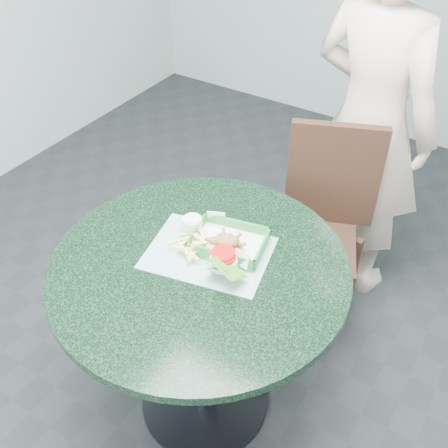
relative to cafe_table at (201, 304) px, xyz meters
The scene contains 10 objects.
floor 0.58m from the cafe_table, ahead, with size 4.00×5.00×0.02m, color #303335.
cafe_table is the anchor object (origin of this frame).
dining_chair 0.70m from the cafe_table, 79.51° to the left, with size 0.38×0.38×0.93m.
diner_person 1.09m from the cafe_table, 80.93° to the left, with size 0.66×0.44×1.82m, color beige.
placemat 0.18m from the cafe_table, 92.15° to the left, with size 0.38×0.29×0.00m, color #81B5B0.
food_basket 0.22m from the cafe_table, 71.55° to the left, with size 0.23×0.17×0.05m.
crab_sandwich 0.24m from the cafe_table, 60.69° to the left, with size 0.11×0.11×0.07m.
fries_pile 0.23m from the cafe_table, 132.63° to the left, with size 0.11×0.12×0.04m, color #FFE37C, non-canonical shape.
sauce_ramekin 0.27m from the cafe_table, 126.21° to the left, with size 0.06×0.06×0.04m.
garnish_cup 0.22m from the cafe_table, ahead, with size 0.13×0.13×0.05m.
Camera 1 is at (0.69, -0.95, 1.90)m, focal length 42.00 mm.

